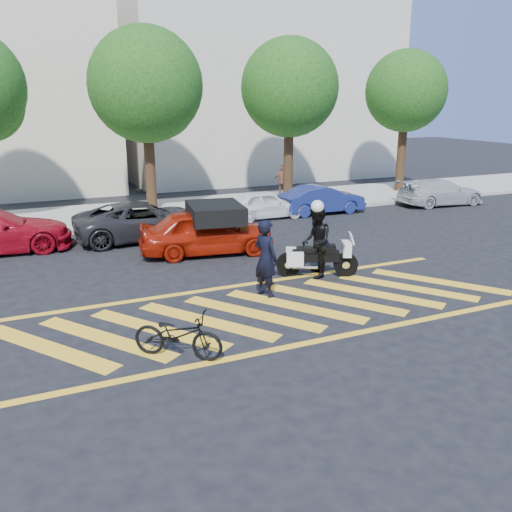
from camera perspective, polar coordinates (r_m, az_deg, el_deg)
name	(u,v)px	position (r m, az deg, el deg)	size (l,w,h in m)	color
ground	(276,309)	(12.72, 2.08, -5.63)	(90.00, 90.00, 0.00)	black
sidewalk	(153,212)	(23.64, -10.84, 4.58)	(60.00, 5.00, 0.15)	#9E998E
crosswalk	(274,309)	(12.70, 1.92, -5.64)	(12.33, 4.00, 0.01)	yellow
building_right	(258,86)	(34.65, 0.21, 17.50)	(16.00, 8.00, 11.00)	beige
tree_center	(149,89)	(23.27, -11.24, 16.84)	(4.60, 4.60, 7.56)	black
tree_right	(291,91)	(25.56, 3.74, 16.90)	(4.40, 4.40, 7.41)	black
tree_far_right	(407,94)	(29.15, 15.60, 16.08)	(4.00, 4.00, 7.10)	black
officer_bike	(266,258)	(13.28, 1.02, -0.23)	(0.71, 0.46, 1.94)	black
bicycle	(178,335)	(10.39, -8.22, -8.20)	(0.61, 1.76, 0.93)	black
police_motorcycle	(316,257)	(14.96, 6.34, -0.15)	(2.10, 1.25, 0.99)	black
officer_moto	(316,242)	(14.82, 6.36, 1.48)	(0.96, 0.75, 1.97)	black
red_convertible	(207,232)	(17.09, -5.22, 2.57)	(1.69, 4.20, 1.43)	#9D1707
parked_mid_left	(144,221)	(19.24, -11.70, 3.67)	(2.19, 4.74, 1.32)	black
parked_mid_right	(264,204)	(22.20, 0.84, 5.46)	(1.38, 3.43, 1.17)	white
parked_right	(322,199)	(23.35, 6.95, 5.93)	(1.28, 3.67, 1.21)	navy
parked_far_right	(441,192)	(26.48, 18.87, 6.38)	(1.67, 4.10, 1.19)	#A8AAB0
pedestrian_right	(283,181)	(26.12, 2.82, 7.85)	(0.92, 0.38, 1.56)	brown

